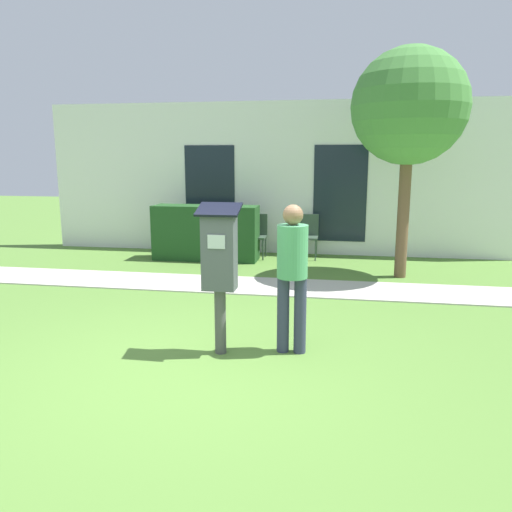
# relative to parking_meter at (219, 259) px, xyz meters

# --- Properties ---
(ground_plane) EXTENTS (40.00, 40.00, 0.00)m
(ground_plane) POSITION_rel_parking_meter_xyz_m (-0.22, -0.50, -1.02)
(ground_plane) COLOR #517A33
(sidewalk) EXTENTS (12.00, 1.10, 0.02)m
(sidewalk) POSITION_rel_parking_meter_xyz_m (-0.22, 2.81, -1.01)
(sidewalk) COLOR #B7B2A8
(sidewalk) RESTS_ON ground
(building_facade) EXTENTS (10.00, 0.26, 3.20)m
(building_facade) POSITION_rel_parking_meter_xyz_m (-0.22, 5.84, 0.58)
(building_facade) COLOR white
(building_facade) RESTS_ON ground
(parking_meter) EXTENTS (0.44, 0.31, 1.59)m
(parking_meter) POSITION_rel_parking_meter_xyz_m (0.00, 0.00, 0.00)
(parking_meter) COLOR #4C4C4C
(parking_meter) RESTS_ON ground
(person_standing) EXTENTS (0.32, 0.32, 1.58)m
(person_standing) POSITION_rel_parking_meter_xyz_m (0.74, 0.15, -0.09)
(person_standing) COLOR #333851
(person_standing) RESTS_ON ground
(outdoor_chair_left) EXTENTS (0.44, 0.44, 0.90)m
(outdoor_chair_left) POSITION_rel_parking_meter_xyz_m (-1.56, 5.24, -0.49)
(outdoor_chair_left) COLOR #334738
(outdoor_chair_left) RESTS_ON ground
(outdoor_chair_middle) EXTENTS (0.44, 0.44, 0.90)m
(outdoor_chair_middle) POSITION_rel_parking_meter_xyz_m (-0.51, 5.16, -0.49)
(outdoor_chair_middle) COLOR #334738
(outdoor_chair_middle) RESTS_ON ground
(outdoor_chair_right) EXTENTS (0.44, 0.44, 0.90)m
(outdoor_chair_right) POSITION_rel_parking_meter_xyz_m (0.54, 5.29, -0.49)
(outdoor_chair_right) COLOR #334738
(outdoor_chair_right) RESTS_ON ground
(hedge_row) EXTENTS (2.11, 0.60, 1.10)m
(hedge_row) POSITION_rel_parking_meter_xyz_m (-1.47, 4.77, -0.47)
(hedge_row) COLOR #1E471E
(hedge_row) RESTS_ON ground
(tree) EXTENTS (1.90, 1.90, 3.82)m
(tree) POSITION_rel_parking_meter_xyz_m (2.26, 3.88, 1.83)
(tree) COLOR brown
(tree) RESTS_ON ground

